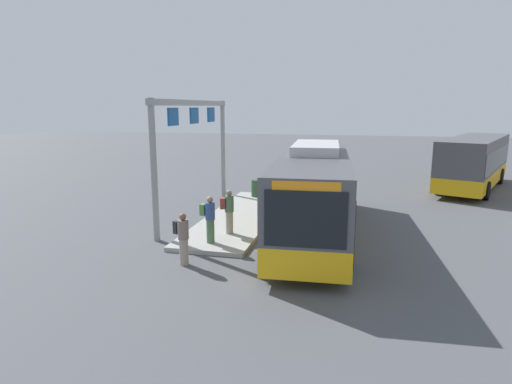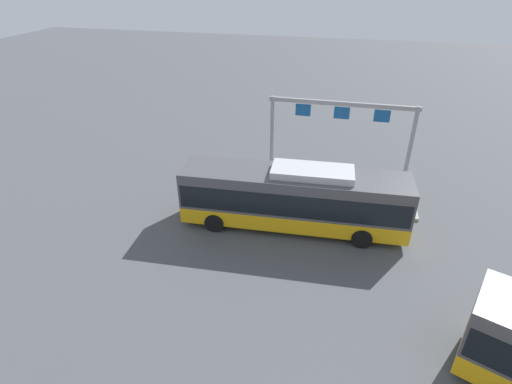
{
  "view_description": "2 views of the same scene",
  "coord_description": "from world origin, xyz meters",
  "px_view_note": "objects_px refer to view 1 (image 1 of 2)",
  "views": [
    {
      "loc": [
        16.33,
        1.52,
        4.89
      ],
      "look_at": [
        1.44,
        -1.98,
        1.84
      ],
      "focal_mm": 30.06,
      "sensor_mm": 36.0,
      "label": 1
    },
    {
      "loc": [
        -2.31,
        17.58,
        12.24
      ],
      "look_at": [
        2.12,
        -0.62,
        1.41
      ],
      "focal_mm": 28.29,
      "sensor_mm": 36.0,
      "label": 2
    }
  ],
  "objects_px": {
    "person_waiting_near": "(209,218)",
    "person_waiting_mid": "(228,211)",
    "bus_main": "(314,188)",
    "trash_bin": "(256,188)",
    "bus_background_left": "(474,159)",
    "person_boarding": "(183,237)"
  },
  "relations": [
    {
      "from": "person_boarding",
      "to": "trash_bin",
      "type": "bearing_deg",
      "value": 119.47
    },
    {
      "from": "person_waiting_near",
      "to": "person_waiting_mid",
      "type": "height_order",
      "value": "same"
    },
    {
      "from": "bus_background_left",
      "to": "person_waiting_near",
      "type": "bearing_deg",
      "value": -17.55
    },
    {
      "from": "person_waiting_mid",
      "to": "trash_bin",
      "type": "height_order",
      "value": "person_waiting_mid"
    },
    {
      "from": "trash_bin",
      "to": "person_waiting_mid",
      "type": "bearing_deg",
      "value": 4.51
    },
    {
      "from": "person_boarding",
      "to": "person_waiting_near",
      "type": "relative_size",
      "value": 1.0
    },
    {
      "from": "person_waiting_mid",
      "to": "bus_main",
      "type": "bearing_deg",
      "value": 1.43
    },
    {
      "from": "person_boarding",
      "to": "person_waiting_near",
      "type": "xyz_separation_m",
      "value": [
        -1.84,
        0.24,
        0.16
      ]
    },
    {
      "from": "bus_main",
      "to": "person_waiting_mid",
      "type": "relative_size",
      "value": 6.92
    },
    {
      "from": "person_boarding",
      "to": "bus_main",
      "type": "bearing_deg",
      "value": 79.96
    },
    {
      "from": "person_waiting_near",
      "to": "bus_main",
      "type": "bearing_deg",
      "value": 48.12
    },
    {
      "from": "person_waiting_near",
      "to": "person_waiting_mid",
      "type": "distance_m",
      "value": 1.25
    },
    {
      "from": "person_waiting_near",
      "to": "person_boarding",
      "type": "bearing_deg",
      "value": -86.07
    },
    {
      "from": "bus_main",
      "to": "person_waiting_mid",
      "type": "bearing_deg",
      "value": -69.64
    },
    {
      "from": "bus_background_left",
      "to": "trash_bin",
      "type": "distance_m",
      "value": 13.53
    },
    {
      "from": "bus_main",
      "to": "person_boarding",
      "type": "bearing_deg",
      "value": -42.87
    },
    {
      "from": "bus_background_left",
      "to": "person_waiting_near",
      "type": "xyz_separation_m",
      "value": [
        14.13,
        -11.84,
        -0.73
      ]
    },
    {
      "from": "person_waiting_near",
      "to": "trash_bin",
      "type": "relative_size",
      "value": 1.86
    },
    {
      "from": "bus_main",
      "to": "person_waiting_mid",
      "type": "distance_m",
      "value": 3.43
    },
    {
      "from": "bus_main",
      "to": "person_boarding",
      "type": "height_order",
      "value": "bus_main"
    },
    {
      "from": "bus_background_left",
      "to": "person_waiting_near",
      "type": "relative_size",
      "value": 6.04
    },
    {
      "from": "person_boarding",
      "to": "person_waiting_mid",
      "type": "height_order",
      "value": "person_waiting_mid"
    }
  ]
}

